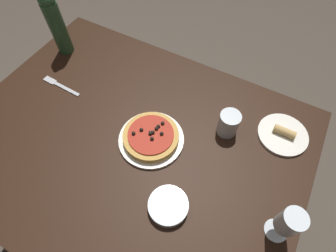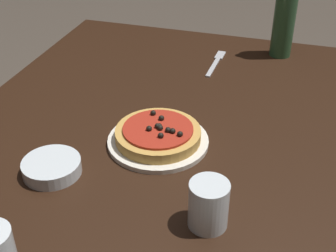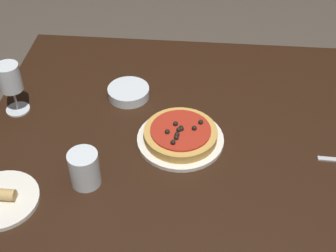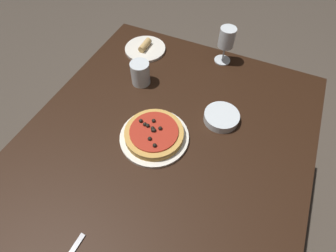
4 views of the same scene
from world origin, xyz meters
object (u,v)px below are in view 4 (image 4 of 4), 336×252
dining_table (156,171)px  pizza (154,133)px  dinner_plate (154,137)px  side_bowl (221,117)px  water_cup (140,73)px  wine_glass (227,39)px  side_plate (145,48)px

dining_table → pizza: bearing=26.6°
dinner_plate → side_bowl: (0.18, -0.19, 0.01)m
water_cup → wine_glass: bearing=-44.6°
dining_table → dinner_plate: (0.08, 0.04, 0.10)m
dinner_plate → pizza: bearing=93.2°
dinner_plate → wine_glass: bearing=-10.5°
wine_glass → water_cup: bearing=135.4°
side_bowl → wine_glass: bearing=16.6°
dinner_plate → side_bowl: size_ratio=1.88×
dining_table → water_cup: size_ratio=13.21×
pizza → water_cup: 0.29m
dining_table → wine_glass: size_ratio=7.99×
pizza → side_bowl: size_ratio=1.59×
dinner_plate → water_cup: bearing=37.2°
dining_table → wine_glass: (0.57, -0.05, 0.20)m
dinner_plate → pizza: 0.02m
dinner_plate → pizza: size_ratio=1.19×
dining_table → dinner_plate: dinner_plate is taller
pizza → side_plate: bearing=31.1°
pizza → side_plate: 0.49m
side_bowl → side_plate: (0.25, 0.44, -0.01)m
dinner_plate → side_plate: side_plate is taller
dining_table → wine_glass: bearing=-5.4°
pizza → dinner_plate: bearing=-86.8°
side_bowl → water_cup: bearing=81.6°
wine_glass → pizza: bearing=169.5°
wine_glass → side_bowl: (-0.32, -0.10, -0.10)m
side_bowl → side_plate: bearing=60.8°
wine_glass → side_bowl: bearing=-163.4°
water_cup → side_bowl: size_ratio=0.76×
pizza → water_cup: size_ratio=2.10×
side_bowl → side_plate: side_plate is taller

